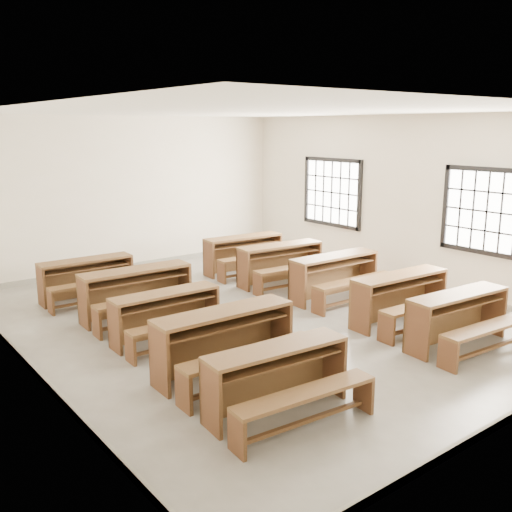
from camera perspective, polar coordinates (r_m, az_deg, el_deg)
room at (r=8.77m, az=0.47°, el=7.39°), size 8.50×8.50×3.20m
desk_set_0 at (r=6.10m, az=2.34°, el=-11.84°), size 1.68×0.97×0.73m
desk_set_1 at (r=6.97m, az=-2.94°, el=-8.20°), size 1.82×0.98×0.81m
desk_set_2 at (r=8.15m, az=-8.86°, el=-5.64°), size 1.59×0.84×0.71m
desk_set_3 at (r=9.19m, az=-11.73°, el=-3.32°), size 1.79×0.98×0.79m
desk_set_4 at (r=10.39m, az=-16.50°, el=-1.96°), size 1.63×0.88×0.72m
desk_set_5 at (r=8.34m, az=19.76°, el=-5.65°), size 1.73×0.99×0.75m
desk_set_6 at (r=9.04m, az=14.40°, el=-3.80°), size 1.76×0.98×0.77m
desk_set_7 at (r=10.09m, az=8.03°, el=-1.77°), size 1.76×0.95×0.78m
desk_set_8 at (r=10.96m, az=2.58°, el=-0.53°), size 1.79×1.05×0.77m
desk_set_9 at (r=11.83m, az=-1.13°, el=0.45°), size 1.76×1.01×0.76m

